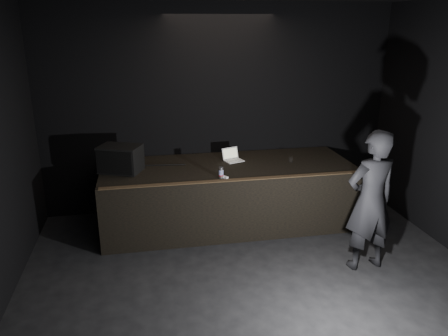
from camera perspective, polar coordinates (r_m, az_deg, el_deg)
name	(u,v)px	position (r m, az deg, el deg)	size (l,w,h in m)	color
ground	(277,328)	(5.10, 6.98, -20.06)	(7.00, 7.00, 0.00)	black
room_walls	(286,150)	(4.16, 8.05, 2.34)	(6.10, 7.10, 3.52)	black
stage_riser	(228,194)	(7.15, 0.53, -3.43)	(4.00, 1.50, 1.00)	black
riser_lip	(238,180)	(6.32, 1.81, -1.52)	(3.92, 0.10, 0.01)	brown
stage_monitor	(120,159)	(6.81, -13.40, 1.18)	(0.72, 0.64, 0.40)	black
cable	(155,165)	(7.03, -8.94, 0.37)	(0.02, 0.02, 0.95)	black
laptop	(232,157)	(7.21, 1.09, 1.40)	(0.36, 0.34, 0.20)	silver
beer_can	(221,173)	(6.36, -0.39, -0.62)	(0.07, 0.07, 0.17)	silver
plastic_cup	(291,160)	(7.19, 8.72, 1.06)	(0.07, 0.07, 0.09)	white
wii_remote	(223,177)	(6.41, -0.07, -1.14)	(0.04, 0.17, 0.03)	white
person	(370,201)	(6.01, 18.57, -4.12)	(0.70, 0.46, 1.91)	black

